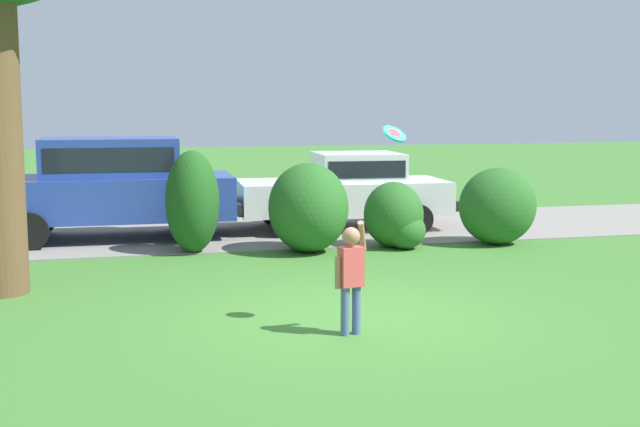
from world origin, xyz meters
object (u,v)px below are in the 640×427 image
object	(u,v)px
parked_suv	(111,183)
child_thrower	(351,271)
parked_sedan	(347,188)
frisbee	(394,134)

from	to	relation	value
parked_suv	child_thrower	size ratio (longest dim) A/B	3.67
parked_sedan	child_thrower	bearing A→B (deg)	-105.34
child_thrower	parked_sedan	bearing A→B (deg)	74.66
parked_suv	child_thrower	bearing A→B (deg)	-70.75
frisbee	parked_sedan	bearing A→B (deg)	78.31
parked_suv	frisbee	xyz separation A→B (m)	(3.13, -7.17, 1.14)
parked_sedan	child_thrower	xyz separation A→B (m)	(-2.08, -7.59, -0.13)
child_thrower	frisbee	world-z (taller)	frisbee
parked_suv	frisbee	world-z (taller)	frisbee
child_thrower	frisbee	xyz separation A→B (m)	(0.55, 0.20, 1.50)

